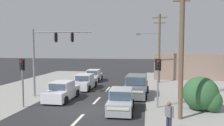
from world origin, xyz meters
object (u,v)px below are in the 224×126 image
at_px(utility_pole_foreground_right, 180,24).
at_px(pedestal_signal_right_kerb, 158,75).
at_px(hatchback_oncoming_near, 121,101).
at_px(pedestrian_at_kerb, 169,115).
at_px(suv_receding_far, 136,86).
at_px(hatchback_kerbside_parked, 94,76).
at_px(utility_pole_background_right, 158,46).
at_px(sedan_crossing_left, 62,91).
at_px(pedestal_signal_left_kerb, 22,75).
at_px(sedan_oncoming_mid, 85,82).
at_px(utility_pole_midground_right, 181,41).
at_px(traffic_signal_mast, 48,50).

bearing_deg(utility_pole_foreground_right, pedestal_signal_right_kerb, 115.86).
distance_m(hatchback_oncoming_near, pedestrian_at_kerb, 4.48).
xyz_separation_m(suv_receding_far, hatchback_kerbside_parked, (-5.93, 7.99, -0.18)).
relative_size(pedestal_signal_right_kerb, hatchback_oncoming_near, 0.97).
relative_size(utility_pole_background_right, pedestrian_at_kerb, 5.22).
height_order(suv_receding_far, sedan_crossing_left, suv_receding_far).
bearing_deg(pedestal_signal_left_kerb, pedestal_signal_right_kerb, 8.77).
relative_size(utility_pole_background_right, sedan_crossing_left, 1.99).
distance_m(sedan_oncoming_mid, hatchback_kerbside_parked, 5.43).
relative_size(pedestal_signal_left_kerb, hatchback_oncoming_near, 0.97).
xyz_separation_m(utility_pole_background_right, sedan_oncoming_mid, (-7.81, -5.61, -3.90)).
relative_size(utility_pole_midground_right, hatchback_kerbside_parked, 2.52).
xyz_separation_m(utility_pole_background_right, pedestal_signal_left_kerb, (-10.18, -13.34, -2.19)).
distance_m(sedan_oncoming_mid, pedestrian_at_kerb, 13.33).
xyz_separation_m(pedestal_signal_right_kerb, hatchback_oncoming_near, (-2.53, -1.26, -1.71)).
height_order(traffic_signal_mast, suv_receding_far, traffic_signal_mast).
distance_m(utility_pole_midground_right, pedestal_signal_left_kerb, 12.66).
relative_size(pedestal_signal_left_kerb, hatchback_kerbside_parked, 0.97).
distance_m(utility_pole_foreground_right, utility_pole_background_right, 14.25).
height_order(pedestal_signal_right_kerb, hatchback_oncoming_near, pedestal_signal_right_kerb).
relative_size(hatchback_oncoming_near, sedan_crossing_left, 0.86).
bearing_deg(utility_pole_foreground_right, utility_pole_midground_right, 81.31).
distance_m(suv_receding_far, hatchback_kerbside_parked, 9.95).
xyz_separation_m(utility_pole_midground_right, hatchback_kerbside_parked, (-9.58, 8.74, -4.17)).
height_order(suv_receding_far, hatchback_kerbside_parked, suv_receding_far).
bearing_deg(pedestrian_at_kerb, sedan_crossing_left, 144.19).
relative_size(utility_pole_midground_right, sedan_oncoming_mid, 2.18).
distance_m(pedestal_signal_right_kerb, pedestrian_at_kerb, 4.91).
distance_m(traffic_signal_mast, pedestal_signal_right_kerb, 9.79).
height_order(traffic_signal_mast, hatchback_kerbside_parked, traffic_signal_mast).
relative_size(utility_pole_foreground_right, hatchback_kerbside_parked, 2.92).
relative_size(utility_pole_foreground_right, sedan_crossing_left, 2.51).
bearing_deg(hatchback_oncoming_near, pedestrian_at_kerb, -49.52).
distance_m(hatchback_kerbside_parked, pedestrian_at_kerb, 18.18).
relative_size(utility_pole_midground_right, utility_pole_background_right, 1.09).
distance_m(suv_receding_far, hatchback_oncoming_near, 4.99).
bearing_deg(pedestal_signal_left_kerb, utility_pole_background_right, 52.64).
height_order(pedestal_signal_left_kerb, pedestrian_at_kerb, pedestal_signal_left_kerb).
bearing_deg(utility_pole_foreground_right, suv_receding_far, 115.42).
bearing_deg(utility_pole_foreground_right, sedan_crossing_left, 158.22).
height_order(utility_pole_midground_right, suv_receding_far, utility_pole_midground_right).
distance_m(suv_receding_far, sedan_crossing_left, 6.53).
bearing_deg(sedan_crossing_left, traffic_signal_mast, 152.23).
height_order(hatchback_kerbside_parked, sedan_crossing_left, sedan_crossing_left).
bearing_deg(suv_receding_far, hatchback_kerbside_parked, 126.57).
xyz_separation_m(pedestal_signal_right_kerb, hatchback_kerbside_parked, (-7.64, 11.65, -1.71)).
xyz_separation_m(pedestal_signal_right_kerb, sedan_oncoming_mid, (-7.30, 6.23, -1.71)).
xyz_separation_m(traffic_signal_mast, sedan_oncoming_mid, (2.11, 4.15, -3.44)).
bearing_deg(pedestal_signal_left_kerb, hatchback_kerbside_parked, 81.22).
bearing_deg(hatchback_oncoming_near, utility_pole_background_right, 76.95).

